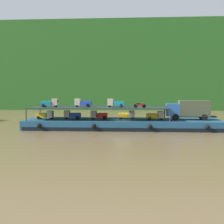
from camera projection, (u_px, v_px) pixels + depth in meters
name	position (u px, v px, depth m)	size (l,w,h in m)	color
ground_plane	(122.00, 128.00, 46.01)	(400.00, 400.00, 0.00)	brown
hillside_far_bank	(127.00, 62.00, 104.61)	(133.58, 31.72, 30.09)	#286023
cargo_barge	(122.00, 124.00, 45.93)	(31.36, 8.31, 1.50)	navy
covered_lorry	(189.00, 109.00, 45.20)	(7.91, 2.51, 3.10)	#285BA3
cargo_rack	(99.00, 107.00, 46.01)	(22.16, 6.96, 2.00)	#232833
mini_truck_lower_stern	(45.00, 115.00, 46.07)	(2.79, 1.29, 1.38)	gold
mini_truck_lower_aft	(72.00, 115.00, 46.76)	(2.79, 1.29, 1.38)	#1E47B7
mini_truck_lower_mid	(99.00, 115.00, 46.26)	(2.74, 1.20, 1.38)	red
mini_truck_lower_fore	(127.00, 115.00, 46.35)	(2.74, 1.21, 1.38)	gold
mini_truck_lower_bow	(155.00, 115.00, 45.25)	(2.78, 1.27, 1.38)	gold
mini_truck_upper_stern	(50.00, 103.00, 46.06)	(2.78, 1.27, 1.38)	teal
mini_truck_upper_mid	(83.00, 103.00, 46.25)	(2.75, 1.22, 1.38)	#1E47B7
mini_truck_upper_fore	(116.00, 103.00, 45.72)	(2.78, 1.27, 1.38)	teal
motorcycle_upper_port	(140.00, 105.00, 43.47)	(1.90, 0.55, 0.87)	black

